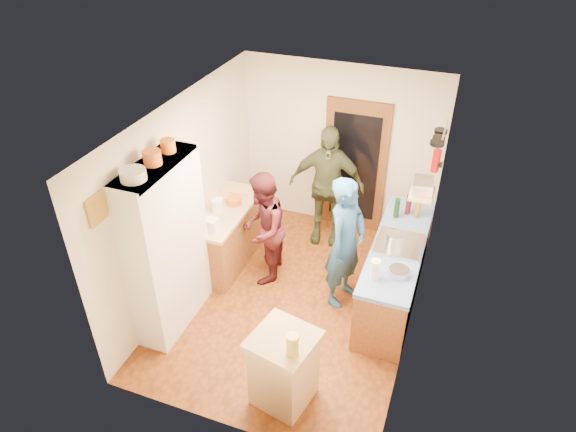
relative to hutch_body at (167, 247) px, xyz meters
The scene contains 44 objects.
floor 1.89m from the hutch_body, 31.61° to the left, with size 3.00×4.00×0.02m, color brown.
ceiling 2.15m from the hutch_body, 31.61° to the left, with size 3.00×4.00×0.02m, color silver.
wall_back 3.10m from the hutch_body, 65.17° to the left, with size 3.00×0.02×2.60m, color beige.
wall_front 1.79m from the hutch_body, 42.95° to the right, with size 3.00×0.02×2.60m, color beige.
wall_left 0.85m from the hutch_body, 104.71° to the left, with size 0.02×4.00×2.60m, color beige.
wall_right 2.93m from the hutch_body, 15.89° to the left, with size 0.02×4.00×2.60m, color beige.
door_frame 3.17m from the hutch_body, 60.77° to the left, with size 0.95×0.06×2.10m, color brown.
door_glass 3.14m from the hutch_body, 60.46° to the left, with size 0.70×0.02×1.70m, color black.
hutch_body is the anchor object (origin of this frame).
hutch_top_shelf 1.08m from the hutch_body, ahead, with size 0.40×1.14×0.04m, color white.
plate_stack 1.21m from the hutch_body, 90.00° to the right, with size 0.26×0.26×0.11m, color white.
orange_pot_a 1.18m from the hutch_body, 90.00° to the right, with size 0.19×0.19×0.15m, color orange.
orange_pot_b 1.21m from the hutch_body, 90.00° to the left, with size 0.16×0.16×0.14m, color orange.
left_counter_base 1.42m from the hutch_body, 85.43° to the left, with size 0.60×1.40×0.85m, color #A1612F.
left_counter_top 1.27m from the hutch_body, 85.43° to the left, with size 0.64×1.44×0.05m, color tan.
toaster 0.75m from the hutch_body, 78.25° to the left, with size 0.23×0.15×0.17m, color white.
kettle 1.17m from the hutch_body, 87.54° to the left, with size 0.16×0.16×0.18m, color white.
orange_bowl 1.44m from the hutch_body, 82.75° to the left, with size 0.21×0.21×0.10m, color orange.
chopping_board 1.77m from the hutch_body, 86.09° to the left, with size 0.30×0.22×0.03m, color tan.
right_counter_base 2.90m from the hutch_body, 27.47° to the left, with size 0.60×2.20×0.84m, color #A1612F.
right_counter_top 2.83m from the hutch_body, 27.47° to the left, with size 0.62×2.22×0.06m, color blue.
hob 2.81m from the hutch_body, 26.76° to the left, with size 0.55×0.58×0.04m, color silver.
pot_on_hob 2.74m from the hutch_body, 26.61° to the left, with size 0.21×0.21×0.14m, color silver.
bottle_a 3.00m from the hutch_body, 38.49° to the left, with size 0.07×0.07×0.28m, color #143F14.
bottle_b 3.19m from the hutch_body, 39.04° to the left, with size 0.07×0.07×0.29m, color #591419.
bottle_c 3.27m from the hutch_body, 37.14° to the left, with size 0.08×0.08×0.33m, color olive.
paper_towel 2.41m from the hutch_body, 12.95° to the left, with size 0.11×0.11×0.25m, color white.
mixing_bowl 2.69m from the hutch_body, 14.78° to the left, with size 0.23×0.23×0.09m, color silver.
island_base 1.95m from the hutch_body, 21.54° to the right, with size 0.55×0.55×0.86m, color tan.
island_top 1.85m from the hutch_body, 21.54° to the right, with size 0.62×0.62×0.05m, color tan.
cutting_board 1.79m from the hutch_body, 20.22° to the right, with size 0.35×0.28×0.02m, color white.
oil_jar 2.03m from the hutch_body, 24.05° to the right, with size 0.12×0.12×0.24m, color #AD9E2D.
pan_rail 3.73m from the hutch_body, 40.11° to the left, with size 0.02×0.02×0.65m, color silver.
pan_hang_a 3.55m from the hutch_body, 38.53° to the left, with size 0.18×0.18×0.05m, color black.
pan_hang_b 3.67m from the hutch_body, 41.04° to the left, with size 0.16×0.16×0.05m, color black.
pan_hang_c 3.80m from the hutch_body, 43.36° to the left, with size 0.17×0.17×0.05m, color black.
wall_shelf 3.01m from the hutch_body, 25.09° to the left, with size 0.26×0.42×0.03m, color tan.
radio 3.03m from the hutch_body, 25.09° to the left, with size 0.22×0.30×0.15m, color silver.
ext_bracket 3.75m from the hutch_body, 42.07° to the left, with size 0.06×0.10×0.04m, color black.
fire_extinguisher 3.71m from the hutch_body, 42.69° to the left, with size 0.11×0.11×0.32m, color red.
picture_frame 1.22m from the hutch_body, 103.50° to the right, with size 0.03×0.25×0.30m, color gold.
person_hob 2.17m from the hutch_body, 28.56° to the left, with size 0.66×0.43×1.81m, color #26548C.
person_left 1.42m from the hutch_body, 57.04° to the left, with size 0.78×0.61×1.61m, color #45171C.
person_back 2.61m from the hutch_body, 60.75° to the left, with size 1.10×0.46×1.88m, color #3B4328.
Camera 1 is at (1.68, -4.77, 4.74)m, focal length 32.00 mm.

